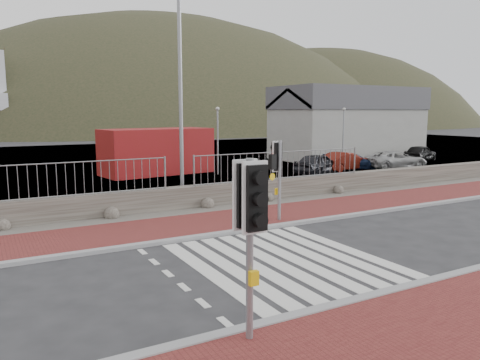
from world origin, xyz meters
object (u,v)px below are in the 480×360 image
traffic_signal_near (250,212)px  car_c (352,162)px  streetlight (183,80)px  shipping_container (157,151)px  traffic_signal_far (279,163)px  car_d (396,160)px  car_a (318,164)px  car_e (420,153)px  car_b (345,161)px

traffic_signal_near → car_c: size_ratio=0.83×
streetlight → shipping_container: size_ratio=1.35×
traffic_signal_far → car_d: 17.99m
traffic_signal_far → car_c: (12.62, 10.03, -1.53)m
traffic_signal_near → traffic_signal_far: 8.69m
car_a → car_e: car_a is taller
traffic_signal_near → car_d: traffic_signal_near is taller
traffic_signal_far → car_b: size_ratio=0.76×
car_a → car_d: bearing=-113.8°
car_d → streetlight: bearing=113.6°
car_a → car_d: 6.28m
traffic_signal_near → car_e: size_ratio=0.83×
streetlight → car_a: 12.72m
streetlight → car_b: streetlight is taller
car_b → car_c: car_b is taller
shipping_container → car_d: (14.88, -5.48, -0.79)m
car_e → car_c: bearing=80.8°
streetlight → traffic_signal_far: bearing=-83.2°
shipping_container → car_e: 20.55m
shipping_container → car_b: shipping_container is taller
streetlight → car_e: 24.04m
car_b → car_d: bearing=-111.3°
car_a → car_d: size_ratio=0.87×
streetlight → car_c: bearing=8.4°
traffic_signal_far → car_e: bearing=-163.7°
shipping_container → car_e: shipping_container is taller
traffic_signal_far → car_b: (11.77, 9.85, -1.45)m
shipping_container → car_a: (8.61, -5.05, -0.75)m
traffic_signal_near → streetlight: bearing=72.7°
traffic_signal_near → car_b: bearing=44.8°
car_c → car_e: (8.33, 1.49, 0.09)m
traffic_signal_far → car_d: traffic_signal_far is taller
traffic_signal_near → car_e: (26.18, 18.46, -1.60)m
car_c → car_d: car_d is taller
car_a → car_e: bearing=-99.7°
shipping_container → car_d: bearing=-28.9°
traffic_signal_near → car_b: traffic_signal_near is taller
traffic_signal_near → car_b: 23.94m
traffic_signal_near → streetlight: (3.61, 11.47, 2.87)m
car_c → car_d: size_ratio=0.86×
traffic_signal_far → car_c: size_ratio=0.76×
traffic_signal_far → car_a: size_ratio=0.76×
traffic_signal_far → car_d: size_ratio=0.66×
traffic_signal_near → car_a: 21.91m
streetlight → car_b: 15.08m
car_c → car_e: bearing=-64.7°
car_c → car_d: 3.07m
traffic_signal_near → car_c: (17.84, 16.97, -1.69)m
shipping_container → car_a: size_ratio=1.77×
car_b → traffic_signal_near: bearing=126.2°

